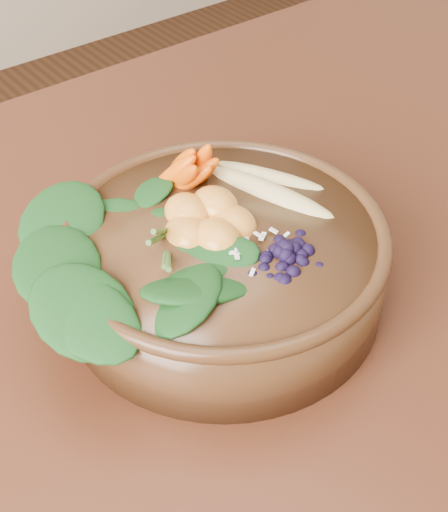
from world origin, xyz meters
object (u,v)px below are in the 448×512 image
(carrot_cluster, at_px, (184,139))
(stoneware_bowl, at_px, (224,265))
(dining_table, at_px, (209,394))
(mandarin_cluster, at_px, (208,209))
(banana_halves, at_px, (269,171))
(blueberry_pile, at_px, (287,237))
(kale_heap, at_px, (136,216))

(carrot_cluster, bearing_deg, stoneware_bowl, -123.69)
(dining_table, xyz_separation_m, mandarin_cluster, (0.03, 0.04, 0.18))
(stoneware_bowl, bearing_deg, banana_halves, 21.86)
(banana_halves, xyz_separation_m, blueberry_pile, (-0.05, -0.08, 0.01))
(stoneware_bowl, height_order, banana_halves, banana_halves)
(stoneware_bowl, distance_m, blueberry_pile, 0.08)
(dining_table, bearing_deg, stoneware_bowl, 30.55)
(blueberry_pile, bearing_deg, banana_halves, 57.61)
(blueberry_pile, bearing_deg, kale_heap, 130.92)
(kale_heap, height_order, mandarin_cluster, kale_heap)
(carrot_cluster, xyz_separation_m, blueberry_pile, (-0.00, -0.14, -0.02))
(banana_halves, relative_size, blueberry_pile, 1.25)
(kale_heap, xyz_separation_m, mandarin_cluster, (0.05, -0.02, -0.01))
(dining_table, relative_size, blueberry_pile, 12.95)
(carrot_cluster, xyz_separation_m, mandarin_cluster, (-0.03, -0.07, -0.02))
(stoneware_bowl, height_order, mandarin_cluster, mandarin_cluster)
(kale_heap, height_order, carrot_cluster, carrot_cluster)
(kale_heap, bearing_deg, stoneware_bowl, -34.01)
(kale_heap, bearing_deg, dining_table, -66.90)
(dining_table, xyz_separation_m, blueberry_pile, (0.05, -0.03, 0.18))
(stoneware_bowl, xyz_separation_m, carrot_cluster, (0.02, 0.08, 0.07))
(dining_table, xyz_separation_m, kale_heap, (-0.02, 0.06, 0.19))
(banana_halves, bearing_deg, stoneware_bowl, -177.26)
(banana_halves, distance_m, blueberry_pile, 0.09)
(stoneware_bowl, distance_m, mandarin_cluster, 0.05)
(blueberry_pile, bearing_deg, dining_table, 148.95)
(stoneware_bowl, xyz_separation_m, banana_halves, (0.07, 0.03, 0.05))
(dining_table, xyz_separation_m, stoneware_bowl, (0.03, 0.02, 0.13))
(dining_table, height_order, banana_halves, banana_halves)
(mandarin_cluster, bearing_deg, dining_table, -129.14)
(dining_table, height_order, kale_heap, kale_heap)
(kale_heap, height_order, banana_halves, kale_heap)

